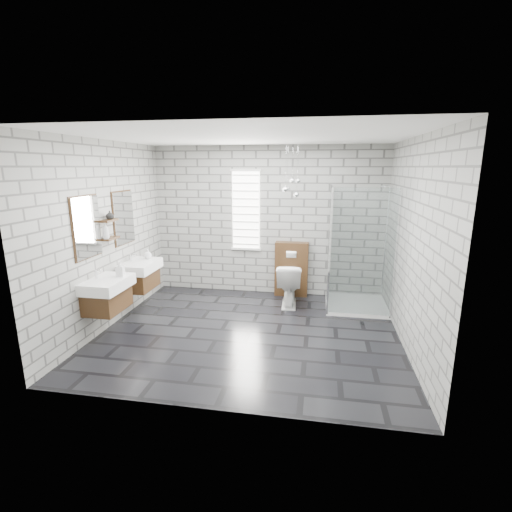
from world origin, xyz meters
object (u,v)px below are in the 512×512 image
(vanity_right, at_px, (138,267))
(shower_enclosure, at_px, (352,280))
(toilet, at_px, (289,284))
(vanity_left, at_px, (105,285))
(cistern_panel, at_px, (291,269))

(vanity_right, distance_m, shower_enclosure, 3.49)
(shower_enclosure, relative_size, toilet, 2.76)
(vanity_left, height_order, toilet, vanity_left)
(vanity_right, xyz_separation_m, shower_enclosure, (3.41, 0.72, -0.25))
(vanity_right, bearing_deg, cistern_panel, 27.65)
(vanity_right, distance_m, toilet, 2.51)
(shower_enclosure, xyz_separation_m, toilet, (-1.04, 0.02, -0.14))
(cistern_panel, bearing_deg, toilet, -90.00)
(vanity_right, relative_size, shower_enclosure, 0.77)
(vanity_left, relative_size, cistern_panel, 1.57)
(shower_enclosure, bearing_deg, toilet, 178.79)
(cistern_panel, bearing_deg, vanity_right, -152.35)
(toilet, bearing_deg, cistern_panel, -93.11)
(vanity_left, height_order, cistern_panel, vanity_left)
(toilet, bearing_deg, vanity_left, 32.45)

